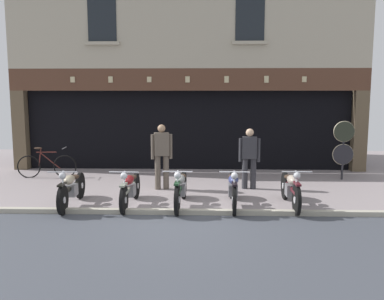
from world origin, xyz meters
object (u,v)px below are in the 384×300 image
motorcycle_right (291,188)px  tyre_sign_pole (343,144)px  motorcycle_left (72,188)px  salesman_left (162,154)px  advert_board_near (134,115)px  leaning_bicycle (47,165)px  motorcycle_center_right (233,188)px  motorcycle_center (181,187)px  advert_board_far (105,112)px  shopkeeper_center (249,156)px  motorcycle_center_left (130,188)px

motorcycle_right → tyre_sign_pole: size_ratio=1.16×
motorcycle_left → tyre_sign_pole: (6.99, 3.13, 0.64)m
salesman_left → advert_board_near: size_ratio=1.77×
motorcycle_right → leaning_bicycle: (-6.66, 3.06, -0.06)m
motorcycle_center_right → advert_board_near: advert_board_near is taller
motorcycle_center → advert_board_far: bearing=-57.0°
motorcycle_left → salesman_left: (1.84, 1.74, 0.53)m
motorcycle_left → shopkeeper_center: size_ratio=1.26×
tyre_sign_pole → advert_board_near: size_ratio=1.78×
motorcycle_left → tyre_sign_pole: 7.69m
motorcycle_center_left → tyre_sign_pole: 6.50m
advert_board_near → motorcycle_center: bearing=-68.9°
motorcycle_center_left → motorcycle_center: motorcycle_center is taller
advert_board_far → motorcycle_center_left: bearing=-70.6°
advert_board_near → salesman_left: bearing=-68.1°
motorcycle_center → shopkeeper_center: shopkeeper_center is taller
motorcycle_left → motorcycle_center: motorcycle_center is taller
shopkeeper_center → leaning_bicycle: 6.09m
motorcycle_center_left → advert_board_far: advert_board_far is taller
salesman_left → leaning_bicycle: bearing=-32.9°
motorcycle_center → motorcycle_center_right: bearing=-175.9°
motorcycle_right → tyre_sign_pole: tyre_sign_pole is taller
tyre_sign_pole → advert_board_far: advert_board_far is taller
motorcycle_right → motorcycle_center_right: bearing=0.8°
motorcycle_center → shopkeeper_center: 2.51m
salesman_left → leaning_bicycle: size_ratio=0.98×
advert_board_far → motorcycle_left: bearing=-85.7°
motorcycle_right → salesman_left: size_ratio=1.17×
salesman_left → leaning_bicycle: 3.94m
motorcycle_left → motorcycle_center_left: motorcycle_left is taller
leaning_bicycle → motorcycle_left: bearing=23.6°
tyre_sign_pole → motorcycle_center_left: bearing=-151.6°
motorcycle_center_right → advert_board_far: size_ratio=1.99×
advert_board_near → advert_board_far: (-0.97, 0.00, 0.08)m
motorcycle_left → motorcycle_center: (2.43, 0.06, 0.01)m
motorcycle_center_left → motorcycle_right: bearing=-177.9°
leaning_bicycle → shopkeeper_center: bearing=71.7°
motorcycle_left → motorcycle_center_right: size_ratio=0.97×
motorcycle_center_left → motorcycle_center_right: 2.30m
tyre_sign_pole → motorcycle_left: bearing=-155.8°
advert_board_far → tyre_sign_pole: bearing=-12.6°
advert_board_near → motorcycle_right: bearing=-47.7°
advert_board_near → motorcycle_left: bearing=-97.3°
advert_board_near → advert_board_far: size_ratio=0.93×
motorcycle_left → advert_board_far: advert_board_far is taller
motorcycle_right → motorcycle_center_left: bearing=1.3°
motorcycle_right → advert_board_near: 6.47m
motorcycle_left → motorcycle_center_right: bearing=179.5°
motorcycle_right → advert_board_near: (-4.25, 4.67, 1.38)m
shopkeeper_center → motorcycle_center_right: bearing=77.4°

